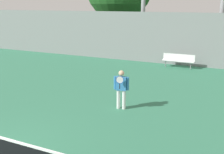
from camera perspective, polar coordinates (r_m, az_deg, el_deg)
The scene contains 3 objects.
tennis_player at distance 10.36m, azimuth 2.03°, elevation -2.23°, with size 0.61×0.45×1.59m.
bench_courtside_far at distance 17.76m, azimuth 14.27°, elevation 3.77°, with size 2.05×0.40×0.90m.
back_fence at distance 18.98m, azimuth 7.04°, elevation 8.56°, with size 34.24×0.06×3.54m.
Camera 1 is at (5.64, -3.99, 4.11)m, focal length 42.00 mm.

